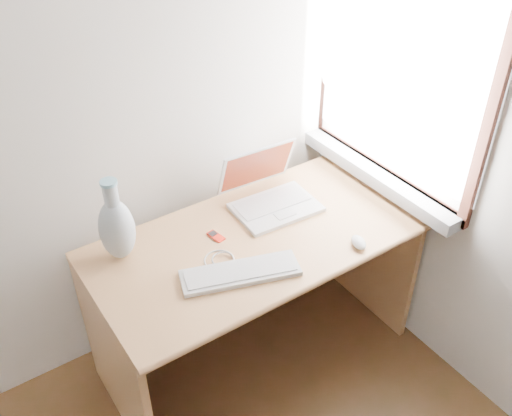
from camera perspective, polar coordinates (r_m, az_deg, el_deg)
window at (r=2.49m, az=13.52°, el=12.89°), size 0.11×0.99×1.10m
desk at (r=2.56m, az=-1.08°, el=-5.59°), size 1.38×0.69×0.73m
laptop at (r=2.52m, az=1.39°, el=1.45°), size 0.38×0.32×0.25m
external_keyboard at (r=2.19m, az=-1.57°, el=-6.47°), size 0.48×0.28×0.02m
mouse at (r=2.36m, az=10.23°, el=-3.39°), size 0.08×0.11×0.03m
ipod at (r=2.37m, az=-4.03°, el=-2.82°), size 0.05×0.09×0.01m
cable_coil at (r=2.26m, az=-3.69°, el=-5.21°), size 0.15×0.15×0.01m
remote at (r=2.17m, az=-3.95°, el=-7.31°), size 0.03×0.08×0.01m
vase at (r=2.25m, az=-13.76°, el=-1.87°), size 0.14×0.14×0.36m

